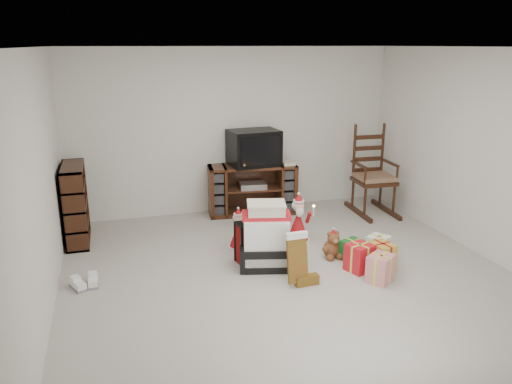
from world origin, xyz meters
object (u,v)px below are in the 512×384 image
crt_television (254,148)px  tv_stand (252,189)px  bookshelf (75,205)px  sneaker_pair (86,283)px  teddy_bear (332,246)px  gift_cluster (367,258)px  red_suitcase (254,242)px  santa_figurine (298,224)px  rocking_chair (372,182)px  gift_pile (266,240)px  mrs_claus_figurine (238,233)px

crt_television → tv_stand: bearing=155.2°
bookshelf → sneaker_pair: bookshelf is taller
teddy_bear → gift_cluster: 0.48m
sneaker_pair → tv_stand: bearing=22.7°
teddy_bear → red_suitcase: bearing=171.3°
tv_stand → teddy_bear: bearing=-69.8°
tv_stand → sneaker_pair: (-2.43, -1.87, -0.34)m
bookshelf → santa_figurine: 2.93m
rocking_chair → gift_pile: rocking_chair is taller
rocking_chair → teddy_bear: 1.99m
teddy_bear → crt_television: size_ratio=0.43×
rocking_chair → santa_figurine: 1.79m
santa_figurine → mrs_claus_figurine: santa_figurine is taller
bookshelf → mrs_claus_figurine: bookshelf is taller
mrs_claus_figurine → sneaker_pair: 1.95m
crt_television → gift_cluster: bearing=-79.1°
gift_pile → red_suitcase: gift_pile is taller
tv_stand → crt_television: bearing=-12.2°
rocking_chair → mrs_claus_figurine: rocking_chair is taller
red_suitcase → sneaker_pair: (-1.93, -0.10, -0.21)m
red_suitcase → gift_cluster: red_suitcase is taller
mrs_claus_figurine → gift_cluster: size_ratio=0.67×
red_suitcase → gift_cluster: (1.23, -0.54, -0.14)m
rocking_chair → sneaker_pair: 4.47m
sneaker_pair → crt_television: crt_television is taller
teddy_bear → crt_television: bearing=103.1°
tv_stand → mrs_claus_figurine: bearing=-106.9°
gift_pile → red_suitcase: bearing=136.1°
bookshelf → rocking_chair: rocking_chair is taller
rocking_chair → sneaker_pair: bearing=-158.7°
santa_figurine → crt_television: 1.55m
tv_stand → mrs_claus_figurine: size_ratio=2.53×
gift_pile → santa_figurine: (0.63, 0.60, -0.08)m
mrs_claus_figurine → gift_cluster: bearing=-37.6°
teddy_bear → gift_cluster: (0.26, -0.40, -0.03)m
bookshelf → gift_pile: (2.15, -1.48, -0.16)m
bookshelf → sneaker_pair: (0.12, -1.41, -0.46)m
teddy_bear → sneaker_pair: teddy_bear is taller
gift_pile → santa_figurine: bearing=57.8°
red_suitcase → santa_figurine: 0.85m
gift_cluster → mrs_claus_figurine: bearing=142.4°
mrs_claus_figurine → crt_television: bearing=65.6°
red_suitcase → tv_stand: bearing=66.3°
rocking_chair → teddy_bear: (-1.32, -1.45, -0.33)m
rocking_chair → crt_television: rocking_chair is taller
tv_stand → santa_figurine: (0.24, -1.34, -0.12)m
rocking_chair → sneaker_pair: (-4.22, -1.40, -0.44)m
gift_pile → red_suitcase: 0.21m
gift_pile → santa_figurine: size_ratio=1.15×
rocking_chair → mrs_claus_figurine: (-2.36, -0.85, -0.27)m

